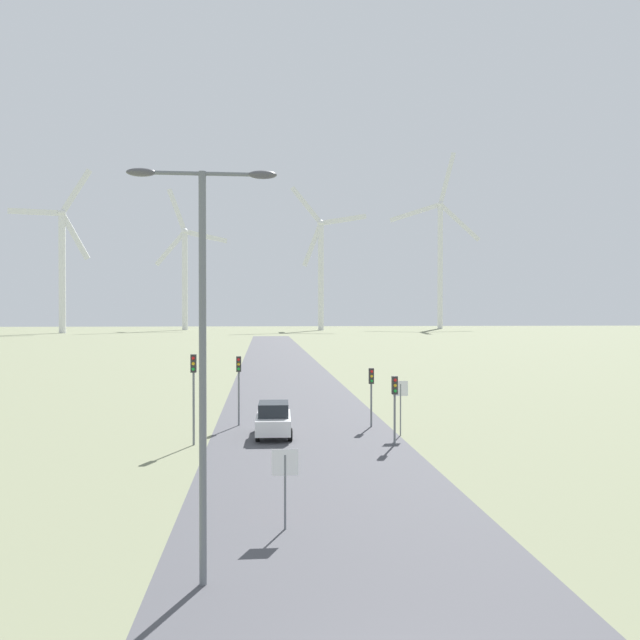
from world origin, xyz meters
TOP-DOWN VIEW (x-y plane):
  - road_surface at (0.00, 48.00)m, footprint 10.00×240.00m
  - streetlamp at (-3.70, 6.00)m, footprint 3.57×0.32m
  - stop_sign_near at (-1.59, 9.66)m, footprint 0.81×0.07m
  - stop_sign_far at (5.06, 23.53)m, footprint 0.81×0.07m
  - traffic_light_post_near_left at (-5.69, 22.13)m, footprint 0.28×0.34m
  - traffic_light_post_near_right at (4.25, 21.20)m, footprint 0.28×0.34m
  - traffic_light_post_mid_left at (-3.66, 27.35)m, footprint 0.28×0.34m
  - traffic_light_post_mid_right at (3.96, 26.26)m, footprint 0.28×0.34m
  - car_approaching at (-1.70, 23.92)m, footprint 1.93×4.16m
  - wind_turbine_far_left at (-67.45, 200.78)m, footprint 26.34×2.60m
  - wind_turbine_left at (-32.37, 235.96)m, footprint 26.90×9.98m
  - wind_turbine_center at (19.78, 227.52)m, footprint 28.90×3.44m
  - wind_turbine_right at (71.90, 246.75)m, footprint 35.51×13.73m

SIDE VIEW (x-z plane):
  - road_surface at x=0.00m, z-range 0.00..0.01m
  - car_approaching at x=-1.70m, z-range 0.00..1.83m
  - stop_sign_near at x=-1.59m, z-range 0.48..2.92m
  - stop_sign_far at x=5.06m, z-range 0.59..3.52m
  - traffic_light_post_mid_right at x=3.96m, z-range 0.79..4.17m
  - traffic_light_post_near_right at x=4.25m, z-range 0.80..4.23m
  - traffic_light_post_mid_left at x=-3.66m, z-range 0.94..4.97m
  - traffic_light_post_near_left at x=-5.69m, z-range 1.03..5.54m
  - streetlamp at x=-3.70m, z-range 1.30..11.30m
  - wind_turbine_left at x=-32.37m, z-range -3.33..50.95m
  - wind_turbine_far_left at x=-67.45m, z-range -2.60..51.26m
  - wind_turbine_center at x=19.78m, z-range -2.14..52.82m
  - wind_turbine_right at x=71.90m, z-range -4.77..68.91m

